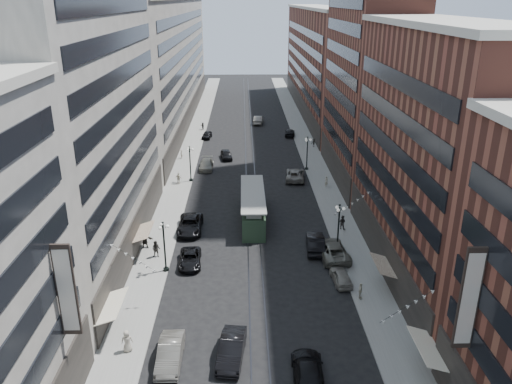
{
  "coord_description": "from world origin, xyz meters",
  "views": [
    {
      "loc": [
        -1.15,
        -17.13,
        26.33
      ],
      "look_at": [
        0.32,
        37.56,
        5.0
      ],
      "focal_mm": 35.0,
      "sensor_mm": 36.0,
      "label": 1
    }
  ],
  "objects": [
    {
      "name": "pedestrian_9",
      "position": [
        12.14,
        73.08,
        0.95
      ],
      "size": [
        1.05,
        0.47,
        1.6
      ],
      "primitive_type": "imported",
      "rotation": [
        0.0,
        0.0,
        -0.04
      ],
      "color": "black",
      "rests_on": "sidewalk_east"
    },
    {
      "name": "car_2",
      "position": [
        -6.85,
        29.41,
        0.68
      ],
      "size": [
        2.51,
        5.0,
        1.36
      ],
      "primitive_type": "imported",
      "rotation": [
        0.0,
        0.0,
        0.05
      ],
      "color": "black",
      "rests_on": "ground"
    },
    {
      "name": "lamppost_se_mid",
      "position": [
        9.2,
        60.0,
        3.1
      ],
      "size": [
        1.03,
        1.14,
        5.52
      ],
      "color": "black",
      "rests_on": "sidewalk_east"
    },
    {
      "name": "pedestrian_7",
      "position": [
        10.75,
        37.4,
        1.03
      ],
      "size": [
        0.98,
        0.83,
        1.76
      ],
      "primitive_type": "imported",
      "rotation": [
        0.0,
        0.0,
        2.63
      ],
      "color": "black",
      "rests_on": "sidewalk_east"
    },
    {
      "name": "pedestrian_6",
      "position": [
        -10.92,
        53.83,
        0.99
      ],
      "size": [
        1.09,
        0.81,
        1.69
      ],
      "primitive_type": "imported",
      "rotation": [
        0.0,
        0.0,
        2.73
      ],
      "color": "#B9B299",
      "rests_on": "sidewalk_west"
    },
    {
      "name": "pedestrian_4",
      "position": [
        9.61,
        22.34,
        0.96
      ],
      "size": [
        0.79,
        1.05,
        1.63
      ],
      "primitive_type": "imported",
      "rotation": [
        0.0,
        0.0,
        1.15
      ],
      "color": "beige",
      "rests_on": "sidewalk_east"
    },
    {
      "name": "building_west_far",
      "position": [
        -17.0,
        96.0,
        13.0
      ],
      "size": [
        8.0,
        90.0,
        26.0
      ],
      "primitive_type": "cube",
      "color": "#ADA699",
      "rests_on": "ground"
    },
    {
      "name": "sidewalk_east",
      "position": [
        11.0,
        70.0,
        0.07
      ],
      "size": [
        4.0,
        180.0,
        0.15
      ],
      "primitive_type": "cube",
      "color": "gray",
      "rests_on": "ground"
    },
    {
      "name": "pedestrian_8",
      "position": [
        11.16,
        52.12,
        0.94
      ],
      "size": [
        0.69,
        0.6,
        1.59
      ],
      "primitive_type": "imported",
      "rotation": [
        0.0,
        0.0,
        3.61
      ],
      "color": "beige",
      "rests_on": "sidewalk_east"
    },
    {
      "name": "building_east_tower",
      "position": [
        17.0,
        56.0,
        21.0
      ],
      "size": [
        8.0,
        26.0,
        42.0
      ],
      "primitive_type": "cube",
      "color": "brown",
      "rests_on": "ground"
    },
    {
      "name": "car_14",
      "position": [
        2.32,
        92.57,
        0.89
      ],
      "size": [
        2.55,
        5.62,
        1.79
      ],
      "primitive_type": "imported",
      "rotation": [
        0.0,
        0.0,
        3.02
      ],
      "color": "gray",
      "rests_on": "ground"
    },
    {
      "name": "streetcar",
      "position": [
        0.0,
        40.7,
        1.7
      ],
      "size": [
        2.95,
        13.31,
        3.68
      ],
      "color": "#253B27",
      "rests_on": "ground"
    },
    {
      "name": "pedestrian_5",
      "position": [
        -12.25,
        33.15,
        1.12
      ],
      "size": [
        1.87,
        0.99,
        1.94
      ],
      "primitive_type": "imported",
      "rotation": [
        0.0,
        0.0,
        0.28
      ],
      "color": "black",
      "rests_on": "sidewalk_west"
    },
    {
      "name": "car_8",
      "position": [
        -7.23,
        61.06,
        0.78
      ],
      "size": [
        2.2,
        5.36,
        1.55
      ],
      "primitive_type": "imported",
      "rotation": [
        0.0,
        0.0,
        -0.0
      ],
      "color": "slate",
      "rests_on": "ground"
    },
    {
      "name": "building_east_mid",
      "position": [
        17.0,
        28.0,
        12.0
      ],
      "size": [
        8.0,
        30.0,
        24.0
      ],
      "primitive_type": "cube",
      "color": "brown",
      "rests_on": "ground"
    },
    {
      "name": "car_9",
      "position": [
        -8.4,
        80.34,
        0.69
      ],
      "size": [
        2.16,
        4.26,
        1.39
      ],
      "primitive_type": "imported",
      "rotation": [
        0.0,
        0.0,
        -0.13
      ],
      "color": "black",
      "rests_on": "ground"
    },
    {
      "name": "car_extra_0",
      "position": [
        8.4,
        30.68,
        0.87
      ],
      "size": [
        3.48,
        6.51,
        1.74
      ],
      "primitive_type": "imported",
      "rotation": [
        0.0,
        0.0,
        3.24
      ],
      "color": "#636358",
      "rests_on": "ground"
    },
    {
      "name": "sidewalk_west",
      "position": [
        -11.0,
        70.0,
        0.07
      ],
      "size": [
        4.0,
        180.0,
        0.15
      ],
      "primitive_type": "cube",
      "color": "gray",
      "rests_on": "ground"
    },
    {
      "name": "pedestrian_extra_0",
      "position": [
        -11.93,
        66.56,
        0.92
      ],
      "size": [
        0.49,
        0.63,
        1.54
      ],
      "primitive_type": "imported",
      "rotation": [
        0.0,
        0.0,
        4.94
      ],
      "color": "#ADA48F",
      "rests_on": "sidewalk_west"
    },
    {
      "name": "car_12",
      "position": [
        8.4,
        81.83,
        0.7
      ],
      "size": [
        2.46,
        5.0,
        1.4
      ],
      "primitive_type": "imported",
      "rotation": [
        0.0,
        0.0,
        3.04
      ],
      "color": "black",
      "rests_on": "ground"
    },
    {
      "name": "car_11",
      "position": [
        6.87,
        55.57,
        0.83
      ],
      "size": [
        3.45,
        6.25,
        1.66
      ],
      "primitive_type": "imported",
      "rotation": [
        0.0,
        0.0,
        3.02
      ],
      "color": "slate",
      "rests_on": "ground"
    },
    {
      "name": "lamppost_se_far",
      "position": [
        9.2,
        32.0,
        3.1
      ],
      "size": [
        1.03,
        1.14,
        5.52
      ],
      "color": "black",
      "rests_on": "sidewalk_east"
    },
    {
      "name": "rail_west",
      "position": [
        -0.7,
        70.0,
        0.01
      ],
      "size": [
        0.12,
        180.0,
        0.02
      ],
      "primitive_type": "cube",
      "color": "#2D2D33",
      "rests_on": "ground"
    },
    {
      "name": "car_7",
      "position": [
        -7.64,
        37.59,
        0.85
      ],
      "size": [
        2.83,
        6.12,
        1.7
      ],
      "primitive_type": "imported",
      "rotation": [
        0.0,
        0.0,
        -0.0
      ],
      "color": "black",
      "rests_on": "ground"
    },
    {
      "name": "car_10",
      "position": [
        6.8,
        32.35,
        0.89
      ],
      "size": [
        2.32,
        5.56,
        1.79
      ],
      "primitive_type": "imported",
      "rotation": [
        0.0,
        0.0,
        3.06
      ],
      "color": "black",
      "rests_on": "ground"
    },
    {
      "name": "pedestrian_1",
      "position": [
        -10.46,
        15.47,
        1.09
      ],
      "size": [
        1.01,
        0.69,
        1.88
      ],
      "primitive_type": "imported",
      "rotation": [
        0.0,
        0.0,
        3.37
      ],
      "color": "#A79D8A",
      "rests_on": "sidewalk_west"
    },
    {
      "name": "car_6",
      "position": [
        3.45,
        11.96,
        0.82
      ],
      "size": [
        2.5,
        5.73,
        1.64
      ],
      "primitive_type": "imported",
      "rotation": [
        0.0,
        0.0,
        3.11
      ],
      "color": "black",
      "rests_on": "ground"
    },
    {
      "name": "car_5",
      "position": [
        -2.2,
        14.55,
        0.87
      ],
      "size": [
        2.44,
        5.44,
        1.73
      ],
      "primitive_type": "imported",
      "rotation": [
        0.0,
        0.0,
        -0.12
      ],
      "color": "black",
      "rests_on": "ground"
    },
    {
      "name": "rail_east",
      "position": [
        0.7,
        70.0,
        0.01
      ],
      "size": [
        0.12,
        180.0,
        0.02
      ],
      "primitive_type": "cube",
      "color": "#2D2D33",
      "rests_on": "ground"
    },
    {
      "name": "car_1",
      "position": [
        -6.93,
        14.22,
        0.84
      ],
      "size": [
        1.79,
        5.11,
        1.68
      ],
      "primitive_type": "imported",
      "rotation": [
        0.0,
        0.0,
        -0.0
      ],
      "color": "#65625A",
      "rests_on": "ground"
    },
    {
      "name": "pedestrian_extra_1",
      "position": [
        -9.7,
        87.05,
        0.9
      ],
      "size": [
        1.05,
        1.39,
        1.49
      ],
      "primitive_type": "imported",
      "rotation": [
        0.0,
        0.0,
        5.25
      ],
      "color": "black",
      "rests_on": "sidewalk_west"
    },
    {
      "name": "lamppost_sw_mid",
      "position": [
        -9.2,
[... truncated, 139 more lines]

